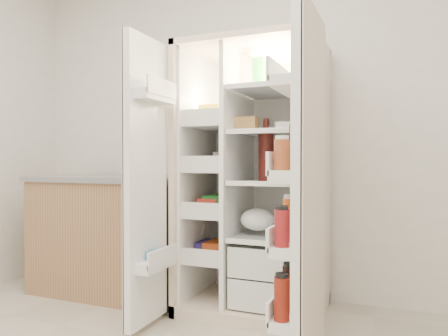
% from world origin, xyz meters
% --- Properties ---
extents(wall_back, '(4.00, 0.02, 2.70)m').
position_xyz_m(wall_back, '(0.00, 2.00, 1.35)').
color(wall_back, white).
rests_on(wall_back, floor).
extents(refrigerator, '(0.92, 0.70, 1.80)m').
position_xyz_m(refrigerator, '(0.13, 1.65, 0.75)').
color(refrigerator, beige).
rests_on(refrigerator, floor).
extents(freezer_door, '(0.15, 0.40, 1.72)m').
position_xyz_m(freezer_door, '(-0.38, 1.05, 0.89)').
color(freezer_door, white).
rests_on(freezer_door, floor).
extents(fridge_door, '(0.17, 0.58, 1.72)m').
position_xyz_m(fridge_door, '(0.60, 0.96, 0.87)').
color(fridge_door, white).
rests_on(fridge_door, floor).
extents(kitchen_counter, '(1.24, 0.66, 0.90)m').
position_xyz_m(kitchen_counter, '(-1.00, 1.57, 0.45)').
color(kitchen_counter, '#A87554').
rests_on(kitchen_counter, floor).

